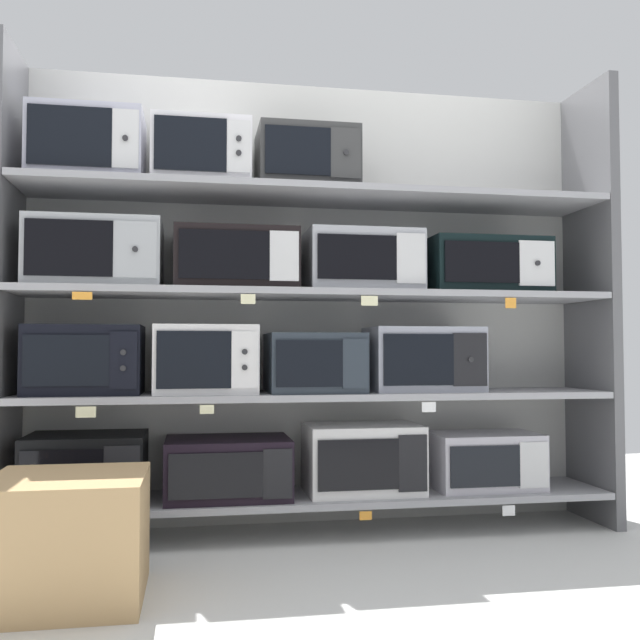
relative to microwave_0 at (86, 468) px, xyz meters
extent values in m
cube|color=silver|center=(1.03, -1.00, -0.33)|extent=(6.68, 6.00, 0.02)
cube|color=#B2B2AD|center=(1.03, 0.25, 0.75)|extent=(2.88, 0.04, 2.15)
cube|color=#5B5B5E|center=(-0.34, 0.00, 0.75)|extent=(0.05, 0.45, 2.15)
cube|color=#5B5B5E|center=(2.40, 0.00, 0.75)|extent=(0.05, 0.45, 2.15)
cube|color=#99999E|center=(1.03, 0.00, -0.16)|extent=(2.68, 0.45, 0.03)
cube|color=black|center=(0.00, 0.00, 0.00)|extent=(0.50, 0.37, 0.29)
cube|color=black|center=(-0.07, -0.19, 0.00)|extent=(0.33, 0.01, 0.21)
cube|color=black|center=(0.17, -0.19, 0.00)|extent=(0.14, 0.01, 0.23)
cube|color=black|center=(0.61, 0.00, -0.01)|extent=(0.55, 0.39, 0.26)
cube|color=black|center=(0.55, -0.20, -0.01)|extent=(0.39, 0.01, 0.19)
cube|color=black|center=(0.81, -0.19, -0.01)|extent=(0.12, 0.01, 0.21)
cube|color=silver|center=(1.23, 0.00, 0.01)|extent=(0.52, 0.34, 0.31)
cube|color=black|center=(1.17, -0.17, 0.01)|extent=(0.36, 0.01, 0.22)
cube|color=black|center=(1.42, -0.17, 0.01)|extent=(0.13, 0.01, 0.25)
cube|color=#B7B3BE|center=(1.83, 0.00, -0.02)|extent=(0.50, 0.32, 0.26)
cube|color=black|center=(1.76, -0.16, -0.02)|extent=(0.33, 0.01, 0.19)
cube|color=silver|center=(2.00, -0.16, -0.02)|extent=(0.14, 0.01, 0.21)
cube|color=orange|center=(1.19, -0.22, -0.20)|extent=(0.05, 0.00, 0.04)
cube|color=white|center=(1.84, -0.22, -0.20)|extent=(0.06, 0.00, 0.05)
cube|color=#99999E|center=(1.03, 0.00, 0.30)|extent=(2.68, 0.45, 0.03)
cube|color=black|center=(-0.01, 0.00, 0.47)|extent=(0.48, 0.33, 0.30)
cube|color=black|center=(-0.06, -0.17, 0.47)|extent=(0.34, 0.01, 0.21)
cube|color=black|center=(0.17, -0.16, 0.47)|extent=(0.11, 0.01, 0.24)
cylinder|color=#262628|center=(0.17, -0.17, 0.44)|extent=(0.02, 0.01, 0.02)
cylinder|color=#262628|center=(0.17, -0.17, 0.50)|extent=(0.02, 0.01, 0.02)
cube|color=white|center=(0.51, 0.00, 0.47)|extent=(0.45, 0.34, 0.30)
cube|color=black|center=(0.46, -0.17, 0.47)|extent=(0.31, 0.01, 0.24)
cube|color=white|center=(0.67, -0.17, 0.47)|extent=(0.11, 0.01, 0.24)
cylinder|color=#262628|center=(0.67, -0.18, 0.44)|extent=(0.02, 0.01, 0.02)
cylinder|color=#262628|center=(0.67, -0.18, 0.50)|extent=(0.02, 0.01, 0.02)
cube|color=#262E37|center=(1.00, 0.00, 0.45)|extent=(0.43, 0.39, 0.27)
cube|color=black|center=(0.95, -0.20, 0.45)|extent=(0.29, 0.01, 0.20)
cube|color=#262E37|center=(1.15, -0.20, 0.45)|extent=(0.11, 0.01, 0.22)
cube|color=#999CAB|center=(1.52, 0.00, 0.47)|extent=(0.52, 0.33, 0.30)
cube|color=black|center=(1.45, -0.17, 0.47)|extent=(0.33, 0.01, 0.23)
cube|color=black|center=(1.69, -0.17, 0.47)|extent=(0.16, 0.01, 0.24)
cylinder|color=#262628|center=(1.69, -0.17, 0.47)|extent=(0.02, 0.01, 0.02)
cube|color=beige|center=(0.03, -0.22, 0.26)|extent=(0.08, 0.00, 0.04)
cube|color=beige|center=(0.51, -0.22, 0.26)|extent=(0.06, 0.00, 0.04)
cube|color=white|center=(1.47, -0.22, 0.26)|extent=(0.06, 0.00, 0.04)
cube|color=#99999E|center=(1.03, 0.00, 0.77)|extent=(2.68, 0.45, 0.03)
cube|color=#A1A4A8|center=(0.03, 0.00, 0.93)|extent=(0.56, 0.37, 0.30)
cube|color=black|center=(-0.05, -0.19, 0.93)|extent=(0.35, 0.01, 0.23)
cube|color=#A1A4A8|center=(0.21, -0.19, 0.93)|extent=(0.18, 0.01, 0.24)
cylinder|color=#262628|center=(0.21, -0.19, 0.93)|extent=(0.02, 0.01, 0.02)
cube|color=black|center=(0.64, 0.00, 0.92)|extent=(0.54, 0.38, 0.27)
cube|color=black|center=(0.58, -0.19, 0.92)|extent=(0.38, 0.01, 0.21)
cube|color=silver|center=(0.84, -0.19, 0.92)|extent=(0.13, 0.01, 0.22)
cube|color=#A5A7AE|center=(1.23, 0.00, 0.92)|extent=(0.53, 0.32, 0.28)
cube|color=black|center=(1.17, -0.16, 0.92)|extent=(0.36, 0.01, 0.20)
cube|color=silver|center=(1.42, -0.16, 0.92)|extent=(0.14, 0.01, 0.23)
cube|color=black|center=(1.83, 0.00, 0.91)|extent=(0.57, 0.34, 0.26)
cube|color=black|center=(1.75, -0.17, 0.91)|extent=(0.36, 0.01, 0.19)
cube|color=silver|center=(2.02, -0.17, 0.91)|extent=(0.18, 0.01, 0.21)
cylinder|color=#262628|center=(2.02, -0.18, 0.91)|extent=(0.02, 0.01, 0.02)
cube|color=orange|center=(0.01, -0.22, 0.73)|extent=(0.08, 0.00, 0.03)
cube|color=beige|center=(0.68, -0.22, 0.73)|extent=(0.06, 0.00, 0.04)
cube|color=beige|center=(1.21, -0.22, 0.73)|extent=(0.07, 0.00, 0.04)
cube|color=orange|center=(1.86, -0.22, 0.72)|extent=(0.05, 0.00, 0.05)
cube|color=#99999E|center=(1.03, 0.00, 1.23)|extent=(2.68, 0.45, 0.03)
cube|color=#B0B0C3|center=(-0.01, 0.00, 1.40)|extent=(0.48, 0.32, 0.31)
cube|color=black|center=(-0.06, -0.16, 1.40)|extent=(0.34, 0.01, 0.25)
cube|color=silver|center=(0.16, -0.16, 1.40)|extent=(0.11, 0.01, 0.25)
cylinder|color=#262628|center=(0.16, -0.17, 1.40)|extent=(0.02, 0.01, 0.02)
cube|color=silver|center=(0.48, 0.00, 1.39)|extent=(0.43, 0.37, 0.28)
cube|color=black|center=(0.44, -0.19, 1.39)|extent=(0.31, 0.01, 0.23)
cube|color=silver|center=(0.64, -0.18, 1.39)|extent=(0.10, 0.01, 0.23)
cylinder|color=#262628|center=(0.64, -0.19, 1.36)|extent=(0.02, 0.01, 0.02)
cylinder|color=#262628|center=(0.64, -0.19, 1.42)|extent=(0.02, 0.01, 0.02)
cube|color=#343434|center=(0.96, 0.00, 1.39)|extent=(0.46, 0.33, 0.28)
cube|color=black|center=(0.90, -0.17, 1.39)|extent=(0.29, 0.01, 0.21)
cube|color=#343434|center=(1.11, -0.17, 1.39)|extent=(0.14, 0.01, 0.23)
cylinder|color=#262628|center=(1.11, -0.18, 1.39)|extent=(0.02, 0.01, 0.02)
cube|color=tan|center=(0.04, -0.70, -0.12)|extent=(0.51, 0.51, 0.41)
camera|label=1|loc=(0.46, -3.21, 0.51)|focal=39.72mm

